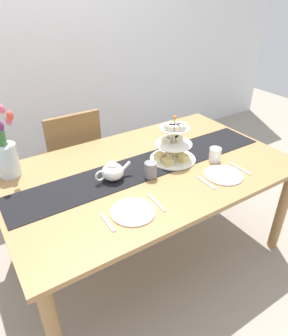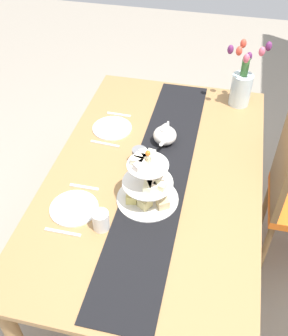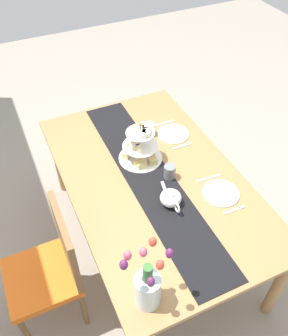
{
  "view_description": "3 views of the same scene",
  "coord_description": "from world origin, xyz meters",
  "views": [
    {
      "loc": [
        -0.92,
        -1.38,
        1.72
      ],
      "look_at": [
        -0.07,
        -0.06,
        0.77
      ],
      "focal_mm": 32.96,
      "sensor_mm": 36.0,
      "label": 1
    },
    {
      "loc": [
        1.48,
        0.28,
        2.15
      ],
      "look_at": [
        0.08,
        -0.05,
        0.81
      ],
      "focal_mm": 42.56,
      "sensor_mm": 36.0,
      "label": 2
    },
    {
      "loc": [
        -1.46,
        0.73,
        2.42
      ],
      "look_at": [
        0.06,
        0.04,
        0.77
      ],
      "focal_mm": 38.58,
      "sensor_mm": 36.0,
      "label": 3
    }
  ],
  "objects": [
    {
      "name": "tulip_vase",
      "position": [
        -0.74,
        0.38,
        0.86
      ],
      "size": [
        0.16,
        0.24,
        0.43
      ],
      "color": "silver",
      "rests_on": "dining_table"
    },
    {
      "name": "room_wall_rear",
      "position": [
        0.0,
        1.64,
        1.3
      ],
      "size": [
        6.0,
        0.08,
        2.6
      ],
      "primitive_type": "cube",
      "color": "silver",
      "rests_on": "ground_plane"
    },
    {
      "name": "fork_left",
      "position": [
        -0.45,
        -0.33,
        0.72
      ],
      "size": [
        0.02,
        0.15,
        0.01
      ],
      "primitive_type": "cube",
      "rotation": [
        0.0,
        0.0,
        -0.03
      ],
      "color": "silver",
      "rests_on": "dining_table"
    },
    {
      "name": "chair_left",
      "position": [
        -0.23,
        0.77,
        0.5
      ],
      "size": [
        0.42,
        0.42,
        0.91
      ],
      "color": "brown",
      "rests_on": "ground_plane"
    },
    {
      "name": "knife_left",
      "position": [
        -0.16,
        -0.33,
        0.72
      ],
      "size": [
        0.03,
        0.17,
        0.01
      ],
      "primitive_type": "cube",
      "rotation": [
        0.0,
        0.0,
        -0.07
      ],
      "color": "silver",
      "rests_on": "dining_table"
    },
    {
      "name": "knife_right",
      "position": [
        0.48,
        -0.33,
        0.72
      ],
      "size": [
        0.01,
        0.17,
        0.01
      ],
      "primitive_type": "cube",
      "rotation": [
        0.0,
        0.0,
        -0.0
      ],
      "color": "silver",
      "rests_on": "dining_table"
    },
    {
      "name": "dinner_plate_left",
      "position": [
        -0.31,
        -0.33,
        0.73
      ],
      "size": [
        0.23,
        0.23,
        0.01
      ],
      "primitive_type": "cylinder",
      "color": "white",
      "rests_on": "dining_table"
    },
    {
      "name": "teapot",
      "position": [
        -0.25,
        0.0,
        0.78
      ],
      "size": [
        0.24,
        0.13,
        0.14
      ],
      "color": "white",
      "rests_on": "table_runner"
    },
    {
      "name": "table_runner",
      "position": [
        0.0,
        0.02,
        0.72
      ],
      "size": [
        1.74,
        0.3,
        0.0
      ],
      "primitive_type": "cube",
      "color": "black",
      "rests_on": "dining_table"
    },
    {
      "name": "mug_grey",
      "position": [
        -0.05,
        -0.1,
        0.77
      ],
      "size": [
        0.08,
        0.08,
        0.09
      ],
      "primitive_type": "cylinder",
      "color": "slate",
      "rests_on": "table_runner"
    },
    {
      "name": "fork_right",
      "position": [
        0.19,
        -0.33,
        0.72
      ],
      "size": [
        0.02,
        0.15,
        0.01
      ],
      "primitive_type": "cube",
      "rotation": [
        0.0,
        0.0,
        0.0
      ],
      "color": "silver",
      "rests_on": "dining_table"
    },
    {
      "name": "dinner_plate_right",
      "position": [
        0.33,
        -0.33,
        0.73
      ],
      "size": [
        0.23,
        0.23,
        0.01
      ],
      "primitive_type": "cylinder",
      "color": "white",
      "rests_on": "dining_table"
    },
    {
      "name": "mug_white_text",
      "position": [
        0.41,
        -0.17,
        0.77
      ],
      "size": [
        0.08,
        0.08,
        0.09
      ],
      "primitive_type": "cylinder",
      "color": "white",
      "rests_on": "dining_table"
    },
    {
      "name": "tiered_cake_stand",
      "position": [
        0.19,
        0.0,
        0.82
      ],
      "size": [
        0.3,
        0.3,
        0.3
      ],
      "color": "beige",
      "rests_on": "table_runner"
    },
    {
      "name": "ground_plane",
      "position": [
        0.0,
        0.0,
        0.0
      ],
      "size": [
        8.0,
        8.0,
        0.0
      ],
      "primitive_type": "plane",
      "color": "gray"
    },
    {
      "name": "dining_table",
      "position": [
        0.0,
        0.0,
        0.64
      ],
      "size": [
        1.8,
        1.09,
        0.72
      ],
      "color": "#A37747",
      "rests_on": "ground_plane"
    }
  ]
}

